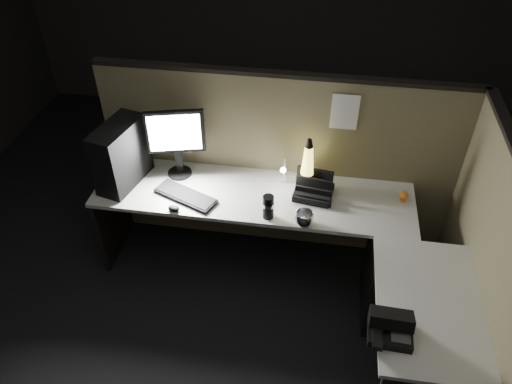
# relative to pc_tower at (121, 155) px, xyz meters

# --- Properties ---
(floor) EXTENTS (6.00, 6.00, 0.00)m
(floor) POSITION_rel_pc_tower_xyz_m (1.10, -0.60, -0.97)
(floor) COLOR black
(floor) RESTS_ON ground
(room_shell) EXTENTS (6.00, 6.00, 6.00)m
(room_shell) POSITION_rel_pc_tower_xyz_m (1.10, -0.60, 0.65)
(room_shell) COLOR silver
(room_shell) RESTS_ON ground
(partition_back) EXTENTS (2.66, 0.06, 1.50)m
(partition_back) POSITION_rel_pc_tower_xyz_m (1.10, 0.33, -0.22)
(partition_back) COLOR brown
(partition_back) RESTS_ON ground
(partition_right) EXTENTS (0.06, 1.66, 1.50)m
(partition_right) POSITION_rel_pc_tower_xyz_m (2.43, -0.50, -0.22)
(partition_right) COLOR brown
(partition_right) RESTS_ON ground
(desk) EXTENTS (2.60, 1.60, 0.73)m
(desk) POSITION_rel_pc_tower_xyz_m (1.28, -0.35, -0.39)
(desk) COLOR beige
(desk) RESTS_ON ground
(pc_tower) EXTENTS (0.30, 0.49, 0.48)m
(pc_tower) POSITION_rel_pc_tower_xyz_m (0.00, 0.00, 0.00)
(pc_tower) COLOR black
(pc_tower) RESTS_ON desk
(monitor) EXTENTS (0.41, 0.18, 0.54)m
(monitor) POSITION_rel_pc_tower_xyz_m (0.37, 0.16, 0.09)
(monitor) COLOR black
(monitor) RESTS_ON desk
(keyboard) EXTENTS (0.49, 0.32, 0.02)m
(keyboard) POSITION_rel_pc_tower_xyz_m (0.48, -0.11, -0.23)
(keyboard) COLOR black
(keyboard) RESTS_ON desk
(mouse) EXTENTS (0.09, 0.08, 0.03)m
(mouse) POSITION_rel_pc_tower_xyz_m (0.44, -0.26, -0.22)
(mouse) COLOR black
(mouse) RESTS_ON desk
(clip_lamp) EXTENTS (0.04, 0.17, 0.21)m
(clip_lamp) POSITION_rel_pc_tower_xyz_m (1.16, 0.12, -0.11)
(clip_lamp) COLOR silver
(clip_lamp) RESTS_ON desk
(organizer) EXTENTS (0.29, 0.27, 0.20)m
(organizer) POSITION_rel_pc_tower_xyz_m (1.38, 0.06, -0.19)
(organizer) COLOR black
(organizer) RESTS_ON desk
(lava_lamp) EXTENTS (0.11, 0.11, 0.42)m
(lava_lamp) POSITION_rel_pc_tower_xyz_m (1.32, 0.13, -0.06)
(lava_lamp) COLOR black
(lava_lamp) RESTS_ON desk
(travel_mug) EXTENTS (0.08, 0.08, 0.18)m
(travel_mug) POSITION_rel_pc_tower_xyz_m (1.09, -0.23, -0.15)
(travel_mug) COLOR black
(travel_mug) RESTS_ON desk
(steel_mug) EXTENTS (0.15, 0.15, 0.10)m
(steel_mug) POSITION_rel_pc_tower_xyz_m (1.34, -0.26, -0.19)
(steel_mug) COLOR silver
(steel_mug) RESTS_ON desk
(figurine) EXTENTS (0.06, 0.06, 0.06)m
(figurine) POSITION_rel_pc_tower_xyz_m (2.01, 0.09, -0.19)
(figurine) COLOR orange
(figurine) RESTS_ON desk
(pinned_paper) EXTENTS (0.19, 0.00, 0.27)m
(pinned_paper) POSITION_rel_pc_tower_xyz_m (1.54, 0.29, 0.32)
(pinned_paper) COLOR white
(pinned_paper) RESTS_ON partition_back
(desk_phone) EXTENTS (0.24, 0.25, 0.14)m
(desk_phone) POSITION_rel_pc_tower_xyz_m (1.86, -1.04, -0.18)
(desk_phone) COLOR black
(desk_phone) RESTS_ON desk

